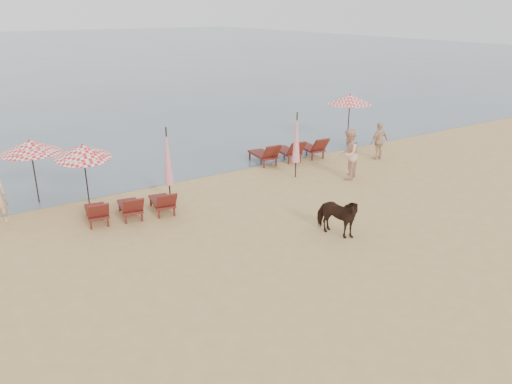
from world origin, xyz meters
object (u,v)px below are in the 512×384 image
lounger_cluster_right (290,150)px  umbrella_closed_left (168,157)px  umbrella_open_right (350,99)px  beachgoer_right_b (379,141)px  lounger_cluster_left (131,206)px  beachgoer_right_a (348,154)px  cow (336,216)px  umbrella_open_left_b (83,151)px  umbrella_open_left_a (30,146)px  umbrella_closed_right (296,138)px

lounger_cluster_right → umbrella_closed_left: (-6.33, -1.68, 1.14)m
umbrella_open_right → beachgoer_right_b: umbrella_open_right is taller
lounger_cluster_left → umbrella_closed_left: umbrella_closed_left is taller
beachgoer_right_a → beachgoer_right_b: (2.96, 1.24, -0.16)m
lounger_cluster_left → cow: size_ratio=1.99×
beachgoer_right_b → umbrella_open_right: bearing=-102.0°
lounger_cluster_left → umbrella_open_right: bearing=23.0°
umbrella_open_left_b → umbrella_open_left_a: bearing=117.8°
umbrella_open_left_b → umbrella_closed_left: size_ratio=0.86×
umbrella_open_right → beachgoer_right_b: bearing=-102.8°
umbrella_open_left_a → umbrella_open_right: bearing=2.7°
umbrella_closed_left → beachgoer_right_a: 6.98m
lounger_cluster_right → beachgoer_right_b: bearing=-23.5°
umbrella_closed_right → beachgoer_right_b: size_ratio=1.58×
umbrella_closed_left → umbrella_closed_right: size_ratio=1.01×
lounger_cluster_right → beachgoer_right_a: beachgoer_right_a is taller
umbrella_open_left_b → umbrella_open_right: size_ratio=0.91×
lounger_cluster_right → beachgoer_right_b: (3.41, -1.92, 0.35)m
lounger_cluster_left → cow: (4.57, -4.48, 0.20)m
umbrella_open_left_b → lounger_cluster_left: bearing=-78.8°
lounger_cluster_right → umbrella_open_left_a: bearing=-177.5°
umbrella_open_right → umbrella_closed_right: 5.60m
umbrella_open_right → lounger_cluster_left: bearing=-168.6°
cow → beachgoer_right_a: bearing=24.6°
lounger_cluster_left → umbrella_closed_left: size_ratio=1.11×
lounger_cluster_right → umbrella_open_right: umbrella_open_right is taller
umbrella_open_right → umbrella_closed_right: (-4.99, -2.46, -0.64)m
umbrella_closed_right → cow: size_ratio=1.78×
umbrella_open_left_a → umbrella_open_left_b: (1.34, -1.34, -0.05)m
lounger_cluster_right → umbrella_closed_left: size_ratio=1.24×
lounger_cluster_right → lounger_cluster_left: bearing=-157.5°
lounger_cluster_right → umbrella_open_right: size_ratio=1.31×
lounger_cluster_left → umbrella_open_left_b: bearing=127.5°
umbrella_open_left_b → cow: bearing=-65.4°
umbrella_open_right → beachgoer_right_a: bearing=-135.1°
lounger_cluster_right → umbrella_closed_right: (-1.13, -1.92, 1.12)m
umbrella_open_left_a → beachgoer_right_b: (13.58, -2.53, -1.18)m
cow → beachgoer_right_b: (6.79, 4.92, 0.21)m
lounger_cluster_right → cow: 7.63m
umbrella_closed_left → lounger_cluster_right: bearing=14.9°
lounger_cluster_left → umbrella_open_left_b: 2.41m
lounger_cluster_right → beachgoer_right_b: size_ratio=1.98×
beachgoer_right_b → umbrella_open_left_b: bearing=-7.2°
lounger_cluster_left → cow: 6.40m
umbrella_open_left_a → beachgoer_right_a: size_ratio=1.13×
lounger_cluster_left → umbrella_open_left_b: (-0.88, 1.63, 1.54)m
umbrella_open_left_b → beachgoer_right_a: 9.64m
umbrella_closed_left → beachgoer_right_b: (9.75, -0.24, -0.79)m
umbrella_open_left_a → umbrella_closed_right: size_ratio=0.86×
lounger_cluster_right → cow: (-3.38, -6.84, 0.14)m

